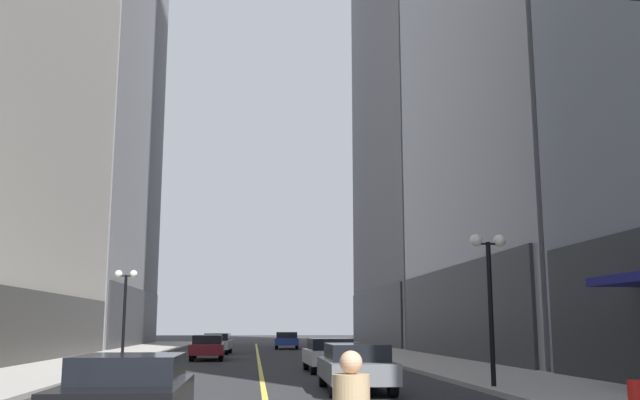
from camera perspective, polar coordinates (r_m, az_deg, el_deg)
The scene contains 12 objects.
ground_plane at distance 38.42m, azimuth -4.98°, elevation -12.80°, with size 200.00×200.00×0.00m, color #2D2D30.
sidewalk_left at distance 39.23m, azimuth -17.40°, elevation -12.22°, with size 4.50×78.00×0.15m, color #ADA8A0.
sidewalk_right at distance 39.36m, azimuth 7.42°, elevation -12.58°, with size 4.50×78.00×0.15m, color #ADA8A0.
lane_centre_stripe at distance 38.42m, azimuth -4.98°, elevation -12.80°, with size 0.16×70.00×0.01m, color #E5D64C.
car_black at distance 12.85m, azimuth -15.31°, elevation -14.69°, with size 1.98×4.12×1.32m.
car_grey at distance 20.25m, azimuth 2.87°, elevation -13.22°, with size 1.83×4.78×1.32m.
car_white at distance 28.68m, azimuth 0.73°, elevation -12.33°, with size 1.87×4.11×1.32m.
car_maroon at distance 39.28m, azimuth -9.10°, elevation -11.61°, with size 1.88×4.84×1.32m.
car_silver at distance 47.51m, azimuth -8.31°, elevation -11.35°, with size 1.90×4.56×1.32m.
car_blue at distance 56.83m, azimuth -2.71°, elevation -11.23°, with size 2.04×4.53×1.32m.
street_lamp_left_far at distance 34.93m, azimuth -15.49°, elevation -7.40°, with size 1.06×0.36×4.43m.
street_lamp_right_mid at distance 20.89m, azimuth 13.53°, elevation -5.90°, with size 1.06×0.36×4.43m.
Camera 1 is at (-0.33, -3.38, 1.82)m, focal length 39.55 mm.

